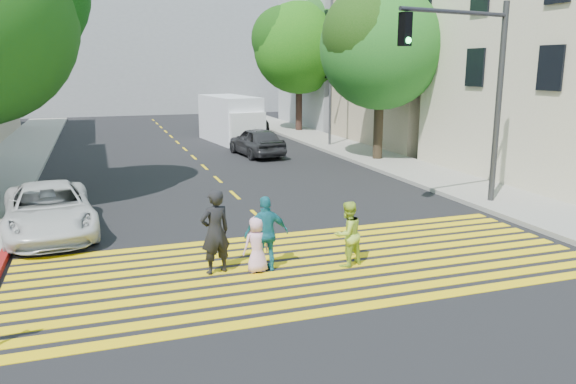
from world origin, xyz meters
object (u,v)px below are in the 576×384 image
silver_car (217,120)px  white_van (232,121)px  traffic_signal (475,77)px  white_sedan (49,210)px  dark_car_near (257,142)px  dark_car_parked (250,122)px  pedestrian_woman (348,234)px  pedestrian_child (257,245)px  tree_right_near (382,41)px  pedestrian_man (215,232)px  tree_right_far (300,43)px  pedestrian_extra (266,234)px

silver_car → white_van: white_van is taller
white_van → traffic_signal: 18.94m
white_sedan → dark_car_near: size_ratio=1.13×
dark_car_near → traffic_signal: (3.49, -12.81, 3.50)m
white_sedan → white_van: 19.32m
traffic_signal → dark_car_parked: bearing=80.7°
pedestrian_woman → pedestrian_child: bearing=-26.8°
pedestrian_child → traffic_signal: bearing=-167.4°
tree_right_near → silver_car: bearing=106.9°
traffic_signal → pedestrian_man: bearing=-172.9°
tree_right_far → pedestrian_child: bearing=-112.0°
tree_right_far → pedestrian_child: (-10.27, -25.49, -5.42)m
tree_right_far → white_sedan: bearing=-125.7°
dark_car_near → pedestrian_child: bearing=67.8°
dark_car_parked → traffic_signal: size_ratio=0.68×
tree_right_near → pedestrian_woman: bearing=-120.4°
pedestrian_man → dark_car_parked: (7.78, 26.13, -0.24)m
pedestrian_extra → white_sedan: 6.75m
pedestrian_child → silver_car: 28.80m
silver_car → dark_car_parked: size_ratio=1.12×
dark_car_near → silver_car: dark_car_near is taller
tree_right_near → tree_right_far: size_ratio=0.94×
pedestrian_extra → pedestrian_man: bearing=-8.2°
dark_car_near → traffic_signal: bearing=98.6°
pedestrian_child → silver_car: bearing=-109.8°
dark_car_near → dark_car_parked: bearing=-109.8°
pedestrian_man → white_van: size_ratio=0.32×
tree_right_near → pedestrian_extra: (-9.46, -12.63, -4.84)m
silver_car → white_sedan: bearing=69.6°
tree_right_near → dark_car_near: 7.98m
pedestrian_woman → white_sedan: (-6.76, 4.97, -0.08)m
dark_car_near → pedestrian_woman: bearing=75.1°
pedestrian_man → tree_right_far: bearing=-129.3°
dark_car_parked → tree_right_near: bearing=-78.0°
pedestrian_man → pedestrian_extra: (1.13, -0.19, -0.10)m
pedestrian_woman → white_van: white_van is taller
white_van → tree_right_near: bearing=-67.4°
tree_right_far → silver_car: tree_right_far is taller
silver_car → dark_car_parked: 2.81m
pedestrian_extra → white_sedan: size_ratio=0.35×
white_sedan → silver_car: silver_car is taller
pedestrian_extra → tree_right_far: bearing=-110.3°
silver_car → tree_right_far: bearing=153.3°
pedestrian_man → pedestrian_woman: 3.05m
pedestrian_woman → white_sedan: 8.39m
traffic_signal → tree_right_near: bearing=67.6°
tree_right_far → traffic_signal: 22.36m
pedestrian_man → pedestrian_child: 0.98m
tree_right_near → silver_car: tree_right_near is taller
tree_right_near → pedestrian_man: bearing=-130.4°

